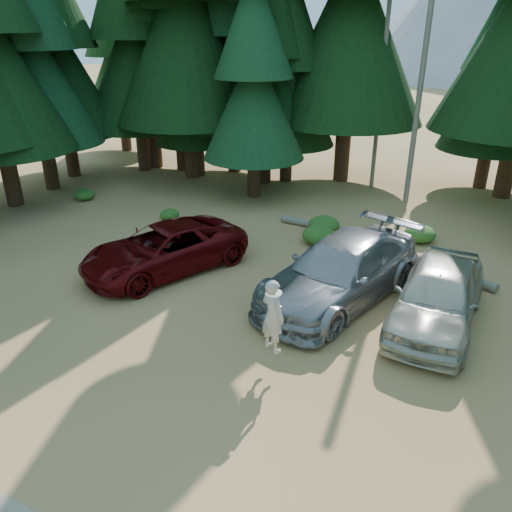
% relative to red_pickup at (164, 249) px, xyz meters
% --- Properties ---
extents(ground, '(160.00, 160.00, 0.00)m').
position_rel_red_pickup_xyz_m(ground, '(4.88, -3.70, -0.76)').
color(ground, olive).
rests_on(ground, ground).
extents(forest_belt_north, '(36.00, 7.00, 22.00)m').
position_rel_red_pickup_xyz_m(forest_belt_north, '(4.88, 11.30, -0.76)').
color(forest_belt_north, black).
rests_on(forest_belt_north, ground).
extents(snag_front, '(0.24, 0.24, 12.00)m').
position_rel_red_pickup_xyz_m(snag_front, '(5.68, 10.80, 5.24)').
color(snag_front, gray).
rests_on(snag_front, ground).
extents(snag_back, '(0.20, 0.20, 10.00)m').
position_rel_red_pickup_xyz_m(snag_back, '(3.68, 12.30, 4.24)').
color(snag_back, gray).
rests_on(snag_back, ground).
extents(red_pickup, '(4.53, 6.05, 1.53)m').
position_rel_red_pickup_xyz_m(red_pickup, '(0.00, 0.00, 0.00)').
color(red_pickup, '#5B0709').
rests_on(red_pickup, ground).
extents(silver_minivan_center, '(4.08, 6.64, 1.80)m').
position_rel_red_pickup_xyz_m(silver_minivan_center, '(5.73, 0.73, 0.14)').
color(silver_minivan_center, '#93959A').
rests_on(silver_minivan_center, ground).
extents(silver_minivan_right, '(2.16, 5.15, 1.74)m').
position_rel_red_pickup_xyz_m(silver_minivan_right, '(8.49, 0.56, 0.11)').
color(silver_minivan_right, beige).
rests_on(silver_minivan_right, ground).
extents(frisbee_player, '(0.78, 0.66, 1.81)m').
position_rel_red_pickup_xyz_m(frisbee_player, '(5.35, -3.14, 0.66)').
color(frisbee_player, beige).
rests_on(frisbee_player, ground).
extents(log_left, '(4.17, 0.60, 0.30)m').
position_rel_red_pickup_xyz_m(log_left, '(3.72, 5.72, -0.61)').
color(log_left, gray).
rests_on(log_left, ground).
extents(log_mid, '(3.45, 1.77, 0.30)m').
position_rel_red_pickup_xyz_m(log_mid, '(8.27, 3.91, -0.61)').
color(log_mid, gray).
rests_on(log_mid, ground).
extents(shrub_far_left, '(0.81, 0.81, 0.45)m').
position_rel_red_pickup_xyz_m(shrub_far_left, '(-2.69, 4.00, -0.54)').
color(shrub_far_left, '#28601C').
rests_on(shrub_far_left, ground).
extents(shrub_left, '(0.91, 0.91, 0.50)m').
position_rel_red_pickup_xyz_m(shrub_left, '(-0.10, 3.27, -0.51)').
color(shrub_left, '#28601C').
rests_on(shrub_left, ground).
extents(shrub_center_left, '(1.21, 1.21, 0.67)m').
position_rel_red_pickup_xyz_m(shrub_center_left, '(3.58, 5.47, -0.43)').
color(shrub_center_left, '#28601C').
rests_on(shrub_center_left, ground).
extents(shrub_center_right, '(1.22, 1.22, 0.67)m').
position_rel_red_pickup_xyz_m(shrub_center_right, '(3.77, 4.37, -0.43)').
color(shrub_center_right, '#28601C').
rests_on(shrub_center_right, ground).
extents(shrub_right, '(1.14, 1.14, 0.63)m').
position_rel_red_pickup_xyz_m(shrub_right, '(7.09, 6.27, -0.45)').
color(shrub_right, '#28601C').
rests_on(shrub_right, ground).
extents(shrub_edge_west, '(0.94, 0.94, 0.52)m').
position_rel_red_pickup_xyz_m(shrub_edge_west, '(-7.80, 4.37, -0.50)').
color(shrub_edge_west, '#28601C').
rests_on(shrub_edge_west, ground).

